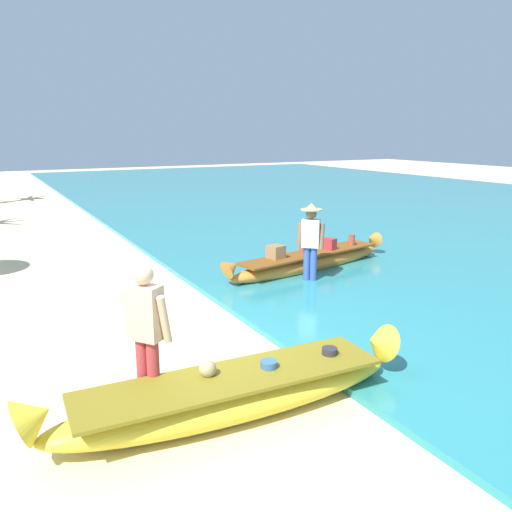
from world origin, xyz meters
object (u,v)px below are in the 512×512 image
Objects in this scene: person_tourist_customer at (146,332)px; boat_orange_midground at (310,261)px; boat_yellow_foreground at (233,394)px; person_vendor_hatted at (311,238)px.

boat_orange_midground is at bearing 39.70° from person_tourist_customer.
boat_orange_midground is 6.49m from person_tourist_customer.
boat_yellow_foreground is 5.32m from person_vendor_hatted.
person_vendor_hatted is 5.54m from person_tourist_customer.
person_vendor_hatted is at bearing 36.95° from person_tourist_customer.
person_vendor_hatted is 0.98× the size of person_tourist_customer.
boat_yellow_foreground is 2.56× the size of person_tourist_customer.
boat_yellow_foreground is 2.61× the size of person_vendor_hatted.
person_vendor_hatted is (3.63, 3.83, 0.71)m from boat_yellow_foreground.
boat_orange_midground is (4.17, 4.61, -0.01)m from boat_yellow_foreground.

